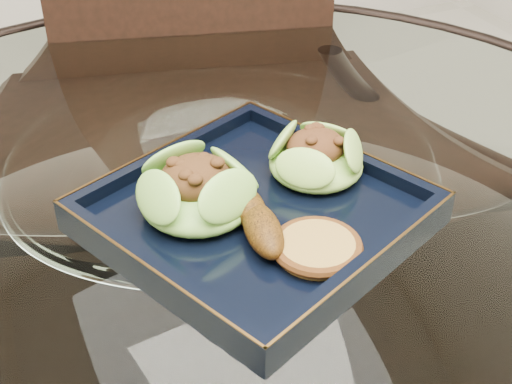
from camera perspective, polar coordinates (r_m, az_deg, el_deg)
name	(u,v)px	position (r m, az deg, el deg)	size (l,w,h in m)	color
dining_table	(227,310)	(0.84, -2.35, -9.45)	(1.13, 1.13, 0.77)	white
dining_chair	(206,172)	(1.09, -4.05, 1.61)	(0.56, 0.56, 1.05)	black
navy_plate	(256,217)	(0.69, 0.00, -2.04)	(0.27, 0.27, 0.02)	black
lettuce_wrap_left	(198,193)	(0.67, -4.69, -0.11)	(0.11, 0.11, 0.04)	#66A931
lettuce_wrap_right	(316,159)	(0.72, 4.84, 2.61)	(0.10, 0.10, 0.03)	#65982C
roasted_plantain	(245,204)	(0.66, -0.88, -0.97)	(0.15, 0.03, 0.03)	#60360A
crumb_patty	(317,248)	(0.63, 4.90, -4.50)	(0.07, 0.07, 0.01)	#A27B36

